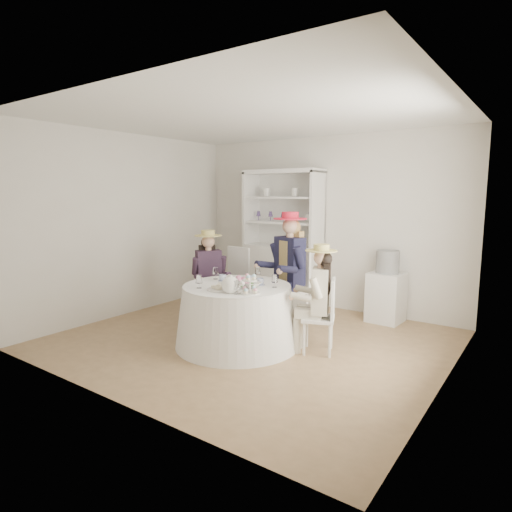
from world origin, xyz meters
The scene contains 23 objects.
ground centered at (0.00, 0.00, 0.00)m, with size 4.50×4.50×0.00m, color olive.
ceiling centered at (0.00, 0.00, 2.70)m, with size 4.50×4.50×0.00m, color white.
wall_back centered at (0.00, 2.00, 1.35)m, with size 4.50×4.50×0.00m, color silver.
wall_front centered at (0.00, -2.00, 1.35)m, with size 4.50×4.50×0.00m, color silver.
wall_left centered at (-2.25, 0.00, 1.35)m, with size 4.50×4.50×0.00m, color silver.
wall_right centered at (2.25, 0.00, 1.35)m, with size 4.50×4.50×0.00m, color silver.
tea_table centered at (-0.04, -0.24, 0.37)m, with size 1.48×1.48×0.74m.
hutch centered at (-0.62, 1.77, 0.78)m, with size 1.48×0.97×2.19m.
side_table centered at (1.11, 1.74, 0.35)m, with size 0.45×0.45×0.71m, color silver.
hatbox centered at (1.11, 1.74, 0.87)m, with size 0.32×0.32×0.32m, color black.
guest_left centered at (-0.89, 0.22, 0.74)m, with size 0.56×0.53×1.32m.
guest_mid centered at (0.10, 0.72, 0.89)m, with size 0.59×0.64×1.57m.
guest_right centered at (0.87, 0.10, 0.71)m, with size 0.52×0.48×1.26m.
spare_chair centered at (-0.69, 0.78, 0.56)m, with size 0.47×0.47×1.05m.
teacup_a centered at (-0.33, -0.16, 0.77)m, with size 0.09×0.09×0.07m, color white.
teacup_b centered at (-0.04, 0.04, 0.77)m, with size 0.07×0.07×0.06m, color white.
teacup_c centered at (0.19, -0.08, 0.77)m, with size 0.09×0.09×0.07m, color white.
flower_bowl centered at (0.19, -0.26, 0.76)m, with size 0.21×0.21×0.05m, color white.
flower_arrangement centered at (0.15, -0.35, 0.83)m, with size 0.19×0.19×0.07m.
table_teapot centered at (0.15, -0.60, 0.83)m, with size 0.28×0.20×0.21m.
sandwich_plate centered at (-0.04, -0.56, 0.75)m, with size 0.28×0.28×0.06m.
cupcake_stand centered at (0.34, -0.50, 0.81)m, with size 0.22×0.22×0.21m.
stemware_set centered at (-0.04, -0.24, 0.81)m, with size 0.95×0.92×0.15m.
Camera 1 is at (3.02, -4.18, 1.82)m, focal length 30.00 mm.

